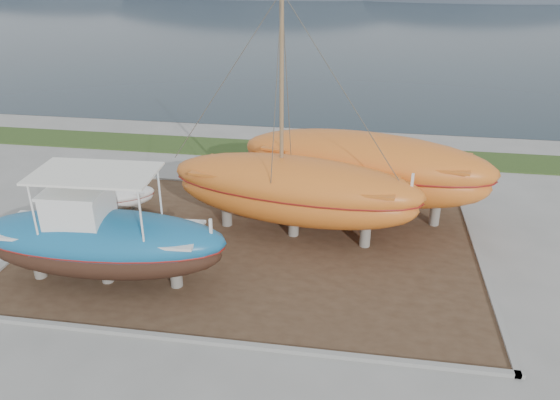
% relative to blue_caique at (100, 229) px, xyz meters
% --- Properties ---
extents(ground, '(140.00, 140.00, 0.00)m').
position_rel_blue_caique_xyz_m(ground, '(4.68, -0.61, -2.23)').
color(ground, gray).
rests_on(ground, ground).
extents(dirt_patch, '(18.00, 12.00, 0.06)m').
position_rel_blue_caique_xyz_m(dirt_patch, '(4.68, 3.39, -2.20)').
color(dirt_patch, '#422D1E').
rests_on(dirt_patch, ground).
extents(curb_frame, '(18.60, 12.60, 0.15)m').
position_rel_blue_caique_xyz_m(curb_frame, '(4.68, 3.39, -2.15)').
color(curb_frame, gray).
rests_on(curb_frame, ground).
extents(grass_strip, '(44.00, 3.00, 0.08)m').
position_rel_blue_caique_xyz_m(grass_strip, '(4.68, 14.89, -2.19)').
color(grass_strip, '#284219').
rests_on(grass_strip, ground).
extents(sea, '(260.00, 100.00, 0.04)m').
position_rel_blue_caique_xyz_m(sea, '(4.68, 69.39, -2.23)').
color(sea, '#17262F').
rests_on(sea, ground).
extents(blue_caique, '(9.14, 3.22, 4.34)m').
position_rel_blue_caique_xyz_m(blue_caique, '(0.00, 0.00, 0.00)').
color(blue_caique, '#186598').
rests_on(blue_caique, dirt_patch).
extents(white_dinghy, '(4.54, 3.15, 1.28)m').
position_rel_blue_caique_xyz_m(white_dinghy, '(-2.38, 5.22, -1.53)').
color(white_dinghy, white).
rests_on(white_dinghy, dirt_patch).
extents(orange_sailboat, '(10.90, 4.64, 9.74)m').
position_rel_blue_caique_xyz_m(orange_sailboat, '(6.27, 4.55, 2.70)').
color(orange_sailboat, orange).
rests_on(orange_sailboat, dirt_patch).
extents(orange_bare_hull, '(11.72, 5.50, 3.70)m').
position_rel_blue_caique_xyz_m(orange_bare_hull, '(9.07, 7.10, -0.32)').
color(orange_bare_hull, orange).
rests_on(orange_bare_hull, dirt_patch).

